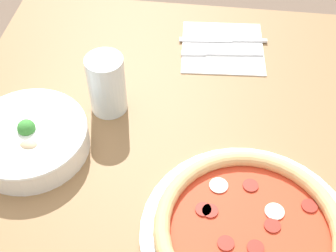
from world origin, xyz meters
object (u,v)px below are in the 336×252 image
bowl (29,137)px  fork (223,54)px  pizza (249,231)px  knife (227,40)px  glass (107,84)px

bowl → fork: bowl is taller
pizza → bowl: bowl is taller
knife → glass: (-0.23, 0.22, 0.06)m
bowl → fork: bearing=-47.7°
bowl → glass: (0.12, -0.12, 0.03)m
fork → knife: bearing=-103.1°
fork → bowl: bearing=36.8°
fork → knife: same height
knife → bowl: bearing=40.6°
pizza → glass: size_ratio=2.81×
knife → glass: size_ratio=1.64×
pizza → bowl: bearing=71.4°
pizza → knife: (0.49, 0.05, -0.01)m
glass → fork: bearing=-49.4°
knife → pizza: bearing=90.8°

